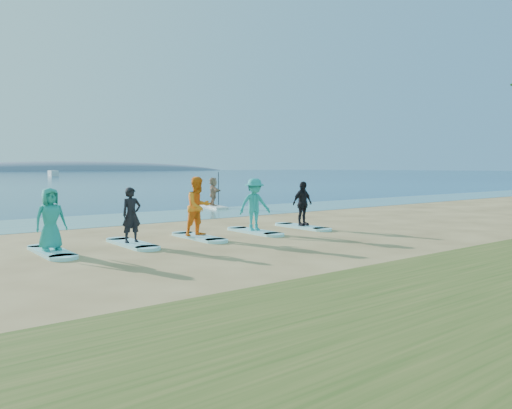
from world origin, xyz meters
TOP-DOWN VIEW (x-y plane):
  - ground at (0.00, 0.00)m, footprint 600.00×600.00m
  - shallow_water at (0.00, 10.50)m, footprint 600.00×600.00m
  - island_ridge at (95.00, 300.00)m, footprint 220.00×56.00m
  - paddleboard at (6.30, 13.22)m, footprint 1.41×3.08m
  - paddleboarder at (6.30, 13.22)m, footprint 0.87×1.55m
  - boat_offshore_b at (27.49, 119.72)m, footprint 2.67×6.98m
  - surfboard_0 at (-5.28, 3.20)m, footprint 0.70×2.20m
  - student_0 at (-5.28, 3.20)m, footprint 0.85×0.59m
  - surfboard_1 at (-3.01, 3.20)m, footprint 0.70×2.20m
  - student_1 at (-3.01, 3.20)m, footprint 0.60×0.41m
  - surfboard_2 at (-0.75, 3.20)m, footprint 0.70×2.20m
  - student_2 at (-0.75, 3.20)m, footprint 1.00×0.83m
  - surfboard_3 at (1.52, 3.20)m, footprint 0.70×2.20m
  - student_3 at (1.52, 3.20)m, footprint 1.27×0.88m
  - surfboard_4 at (3.78, 3.20)m, footprint 0.70×2.20m
  - student_4 at (3.78, 3.20)m, footprint 1.00×0.47m

SIDE VIEW (x-z plane):
  - ground at x=0.00m, z-range 0.00..0.00m
  - island_ridge at x=95.00m, z-range -9.00..9.00m
  - boat_offshore_b at x=27.49m, z-range -0.72..0.72m
  - shallow_water at x=0.00m, z-range 0.01..0.01m
  - surfboard_0 at x=-5.28m, z-range 0.00..0.09m
  - surfboard_1 at x=-3.01m, z-range 0.00..0.09m
  - surfboard_2 at x=-0.75m, z-range 0.00..0.09m
  - surfboard_3 at x=1.52m, z-range 0.00..0.09m
  - surfboard_4 at x=3.78m, z-range 0.00..0.09m
  - paddleboard at x=6.30m, z-range 0.00..0.12m
  - student_1 at x=-3.01m, z-range 0.09..1.70m
  - paddleboarder at x=6.30m, z-range 0.12..1.71m
  - student_0 at x=-5.28m, z-range 0.09..1.74m
  - student_4 at x=3.78m, z-range 0.09..1.75m
  - student_3 at x=1.52m, z-range 0.09..1.89m
  - student_2 at x=-0.75m, z-range 0.09..1.98m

